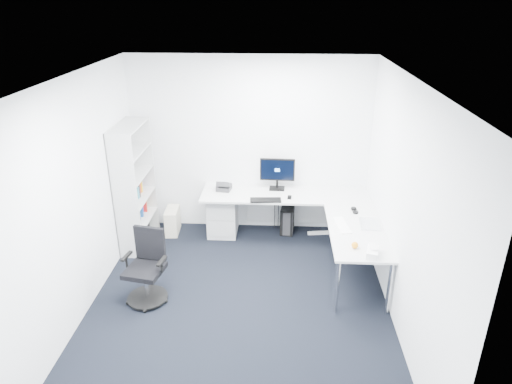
{
  "coord_description": "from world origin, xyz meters",
  "views": [
    {
      "loc": [
        0.45,
        -4.49,
        3.48
      ],
      "look_at": [
        0.15,
        1.05,
        1.05
      ],
      "focal_mm": 32.0,
      "sensor_mm": 36.0,
      "label": 1
    }
  ],
  "objects_px": {
    "l_desk": "(285,226)",
    "monitor": "(277,174)",
    "laptop": "(370,216)",
    "task_chair": "(144,269)",
    "bookshelf": "(135,187)"
  },
  "relations": [
    {
      "from": "task_chair",
      "to": "monitor",
      "type": "relative_size",
      "value": 1.75
    },
    {
      "from": "l_desk",
      "to": "task_chair",
      "type": "distance_m",
      "value": 2.16
    },
    {
      "from": "bookshelf",
      "to": "laptop",
      "type": "height_order",
      "value": "bookshelf"
    },
    {
      "from": "l_desk",
      "to": "monitor",
      "type": "height_order",
      "value": "monitor"
    },
    {
      "from": "task_chair",
      "to": "laptop",
      "type": "relative_size",
      "value": 2.56
    },
    {
      "from": "bookshelf",
      "to": "monitor",
      "type": "xyz_separation_m",
      "value": [
        2.05,
        0.46,
        0.06
      ]
    },
    {
      "from": "task_chair",
      "to": "l_desk",
      "type": "bearing_deg",
      "value": 49.51
    },
    {
      "from": "task_chair",
      "to": "laptop",
      "type": "distance_m",
      "value": 2.9
    },
    {
      "from": "bookshelf",
      "to": "monitor",
      "type": "distance_m",
      "value": 2.1
    },
    {
      "from": "task_chair",
      "to": "monitor",
      "type": "height_order",
      "value": "monitor"
    },
    {
      "from": "laptop",
      "to": "task_chair",
      "type": "bearing_deg",
      "value": -161.91
    },
    {
      "from": "monitor",
      "to": "laptop",
      "type": "bearing_deg",
      "value": -39.9
    },
    {
      "from": "bookshelf",
      "to": "task_chair",
      "type": "relative_size",
      "value": 2.0
    },
    {
      "from": "bookshelf",
      "to": "monitor",
      "type": "bearing_deg",
      "value": 12.64
    },
    {
      "from": "monitor",
      "to": "laptop",
      "type": "distance_m",
      "value": 1.64
    }
  ]
}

